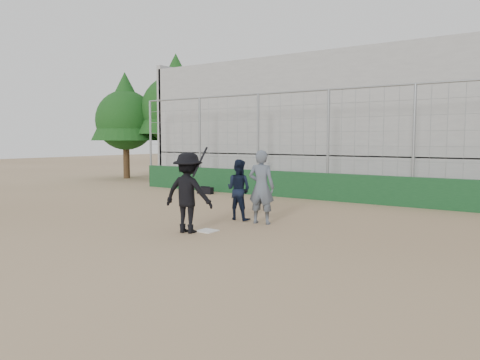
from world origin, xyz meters
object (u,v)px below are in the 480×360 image
Objects in this scene: catcher_crouched at (239,200)px; umpire at (261,191)px; equipment_bag at (205,190)px; batter_at_plate at (188,193)px.

umpire is at bearing -9.71° from catcher_crouched.
catcher_crouched is at bearing -42.76° from equipment_bag.
umpire is at bearing 67.42° from batter_at_plate.
catcher_crouched is 1.69× the size of equipment_bag.
batter_at_plate is at bearing -53.99° from equipment_bag.
batter_at_plate reaches higher than umpire.
catcher_crouched is (-0.01, 2.12, -0.40)m from batter_at_plate.
equipment_bag is (-5.49, 4.45, -0.74)m from umpire.
umpire reaches higher than equipment_bag.
batter_at_plate is 1.81× the size of catcher_crouched.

